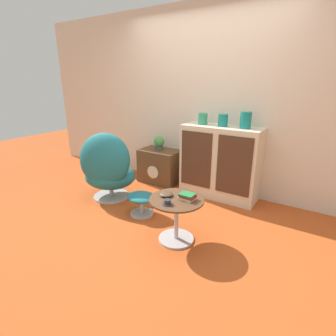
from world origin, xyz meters
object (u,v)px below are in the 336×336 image
(sideboard, at_px, (220,162))
(potted_plant, at_px, (159,143))
(vase_leftmost, at_px, (203,119))
(coffee_table, at_px, (176,214))
(egg_chair, at_px, (108,169))
(bowl, at_px, (166,194))
(tv_console, at_px, (160,166))
(book_stack, at_px, (188,197))
(vase_inner_left, at_px, (223,120))
(ottoman, at_px, (142,199))
(vase_inner_right, at_px, (246,120))
(teacup, at_px, (167,202))

(sideboard, xyz_separation_m, potted_plant, (-1.03, 0.00, 0.15))
(vase_leftmost, bearing_deg, coffee_table, -74.52)
(coffee_table, bearing_deg, potted_plant, 130.60)
(egg_chair, relative_size, bowl, 7.21)
(egg_chair, height_order, coffee_table, egg_chair)
(tv_console, xyz_separation_m, potted_plant, (-0.02, 0.00, 0.39))
(book_stack, bearing_deg, bowl, -168.80)
(tv_console, relative_size, coffee_table, 1.17)
(vase_inner_left, distance_m, bowl, 1.40)
(egg_chair, relative_size, ottoman, 2.58)
(tv_console, xyz_separation_m, egg_chair, (-0.23, -0.92, 0.18))
(tv_console, bearing_deg, sideboard, -0.17)
(ottoman, bearing_deg, tv_console, 112.57)
(sideboard, bearing_deg, bowl, -92.87)
(coffee_table, bearing_deg, book_stack, 25.24)
(egg_chair, height_order, vase_inner_right, vase_inner_right)
(ottoman, relative_size, teacup, 3.53)
(ottoman, height_order, book_stack, book_stack)
(egg_chair, bearing_deg, tv_console, 75.87)
(egg_chair, distance_m, potted_plant, 0.97)
(vase_inner_right, bearing_deg, vase_inner_left, 180.00)
(tv_console, height_order, vase_inner_right, vase_inner_right)
(ottoman, bearing_deg, vase_inner_right, 49.33)
(vase_inner_left, distance_m, vase_inner_right, 0.30)
(vase_leftmost, bearing_deg, book_stack, -69.84)
(sideboard, height_order, tv_console, sideboard)
(tv_console, height_order, bowl, tv_console)
(coffee_table, height_order, vase_inner_right, vase_inner_right)
(book_stack, bearing_deg, teacup, -118.70)
(vase_leftmost, relative_size, potted_plant, 0.71)
(vase_inner_left, xyz_separation_m, bowl, (-0.07, -1.27, -0.60))
(coffee_table, distance_m, vase_leftmost, 1.53)
(potted_plant, relative_size, teacup, 2.06)
(egg_chair, height_order, potted_plant, egg_chair)
(egg_chair, distance_m, ottoman, 0.71)
(egg_chair, xyz_separation_m, vase_inner_left, (1.25, 0.92, 0.64))
(vase_inner_right, bearing_deg, bowl, -106.11)
(vase_leftmost, height_order, vase_inner_right, vase_inner_right)
(sideboard, bearing_deg, vase_inner_left, 43.00)
(egg_chair, height_order, book_stack, egg_chair)
(sideboard, height_order, potted_plant, sideboard)
(ottoman, distance_m, vase_inner_left, 1.48)
(sideboard, height_order, vase_leftmost, vase_leftmost)
(tv_console, distance_m, teacup, 1.79)
(coffee_table, relative_size, teacup, 5.18)
(vase_leftmost, bearing_deg, teacup, -76.51)
(vase_inner_right, bearing_deg, teacup, -100.06)
(egg_chair, distance_m, book_stack, 1.43)
(ottoman, xyz_separation_m, potted_plant, (-0.44, 1.03, 0.45))
(bowl, bearing_deg, egg_chair, 163.82)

